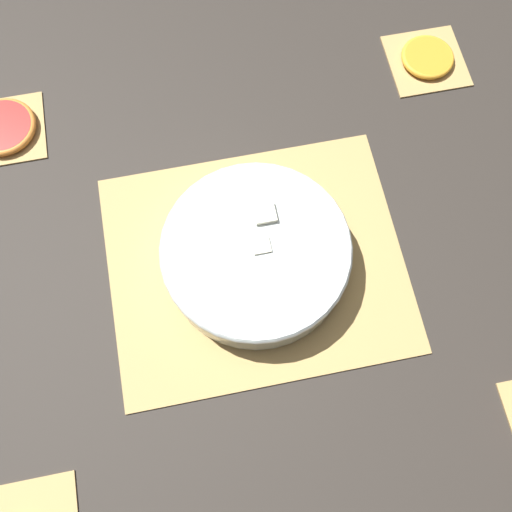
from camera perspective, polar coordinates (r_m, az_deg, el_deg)
The scene contains 7 objects.
ground_plane at distance 0.85m, azimuth -0.00°, elevation -0.69°, with size 6.00×6.00×0.00m, color #2D2823.
bamboo_mat_center at distance 0.85m, azimuth -0.00°, elevation -0.62°, with size 0.41×0.35×0.01m.
coaster_mat_far_left at distance 1.02m, azimuth -22.80°, elevation 10.98°, with size 0.12×0.12×0.01m.
coaster_mat_far_right at distance 1.06m, azimuth 15.91°, elevation 17.48°, with size 0.12×0.12×0.01m.
fruit_salad_bowl at distance 0.81m, azimuth 0.03°, elevation 0.28°, with size 0.26×0.26×0.07m.
orange_slice_whole at distance 1.05m, azimuth 16.03°, elevation 17.74°, with size 0.09×0.09×0.01m.
grapefruit_slice at distance 1.01m, azimuth -22.98°, elevation 11.24°, with size 0.10×0.10×0.01m.
Camera 1 is at (-0.06, -0.28, 0.80)m, focal length 42.00 mm.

